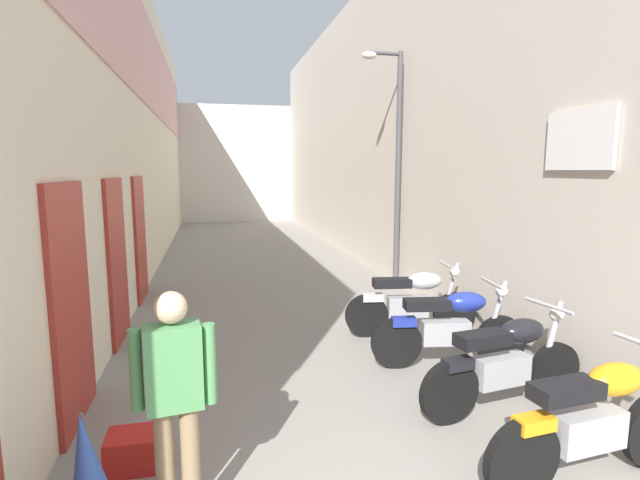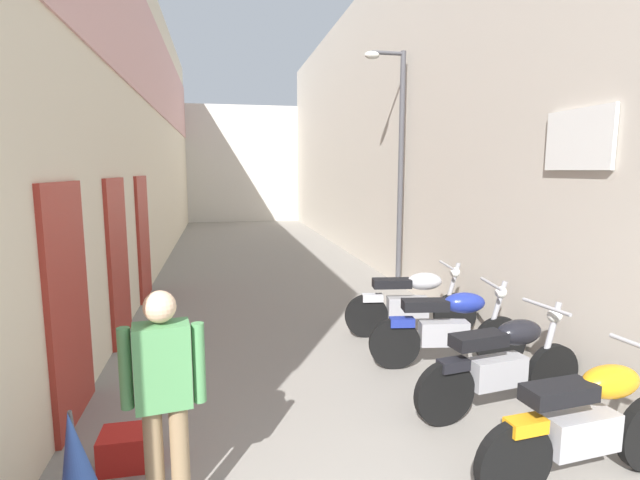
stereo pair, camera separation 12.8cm
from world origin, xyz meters
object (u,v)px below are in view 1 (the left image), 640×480
at_px(motorcycle_second, 506,361).
at_px(plastic_crate, 136,450).
at_px(motorcycle_fourth, 412,301).
at_px(pedestrian_by_doorway, 175,393).
at_px(umbrella_leaning, 85,454).
at_px(motorcycle_nearest, 595,418).
at_px(street_lamp, 394,153).
at_px(motorcycle_third, 450,325).

height_order(motorcycle_second, plastic_crate, motorcycle_second).
xyz_separation_m(motorcycle_fourth, pedestrian_by_doorway, (-2.95, -3.05, 0.42)).
xyz_separation_m(plastic_crate, umbrella_leaning, (-0.13, -0.90, 0.54)).
relative_size(motorcycle_fourth, umbrella_leaning, 1.91).
relative_size(motorcycle_second, motorcycle_fourth, 1.00).
relative_size(motorcycle_nearest, umbrella_leaning, 1.91).
xyz_separation_m(plastic_crate, street_lamp, (4.02, 4.90, 2.48)).
relative_size(motorcycle_nearest, street_lamp, 0.42).
height_order(motorcycle_fourth, umbrella_leaning, motorcycle_fourth).
relative_size(motorcycle_nearest, motorcycle_third, 1.01).
relative_size(motorcycle_nearest, motorcycle_fourth, 1.00).
distance_m(plastic_crate, umbrella_leaning, 1.05).
distance_m(motorcycle_fourth, street_lamp, 3.40).
relative_size(plastic_crate, umbrella_leaning, 0.46).
height_order(motorcycle_nearest, plastic_crate, motorcycle_nearest).
xyz_separation_m(motorcycle_fourth, street_lamp, (0.70, 2.57, 2.12)).
distance_m(motorcycle_nearest, motorcycle_third, 2.17).
bearing_deg(pedestrian_by_doorway, motorcycle_third, 33.45).
bearing_deg(motorcycle_second, motorcycle_fourth, 90.00).
relative_size(plastic_crate, street_lamp, 0.10).
bearing_deg(street_lamp, motorcycle_fourth, -105.16).
bearing_deg(motorcycle_fourth, plastic_crate, -144.95).
distance_m(motorcycle_nearest, pedestrian_by_doorway, 2.99).
bearing_deg(pedestrian_by_doorway, umbrella_leaning, -160.68).
distance_m(motorcycle_nearest, umbrella_leaning, 3.45).
bearing_deg(motorcycle_third, motorcycle_second, -90.00).
xyz_separation_m(motorcycle_nearest, motorcycle_second, (-0.00, 1.08, 0.00)).
height_order(motorcycle_second, street_lamp, street_lamp).
bearing_deg(street_lamp, plastic_crate, -129.35).
bearing_deg(umbrella_leaning, motorcycle_nearest, -0.78).
bearing_deg(pedestrian_by_doorway, motorcycle_nearest, -4.26).
distance_m(motorcycle_nearest, motorcycle_fourth, 3.27).
relative_size(motorcycle_second, plastic_crate, 4.19).
height_order(motorcycle_fourth, plastic_crate, motorcycle_fourth).
bearing_deg(umbrella_leaning, street_lamp, 54.44).
height_order(motorcycle_nearest, motorcycle_second, same).
distance_m(motorcycle_third, street_lamp, 4.29).
bearing_deg(plastic_crate, motorcycle_nearest, -15.84).
bearing_deg(street_lamp, motorcycle_nearest, -96.80).
height_order(motorcycle_third, pedestrian_by_doorway, pedestrian_by_doorway).
distance_m(motorcycle_second, umbrella_leaning, 3.60).
height_order(motorcycle_second, umbrella_leaning, motorcycle_second).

